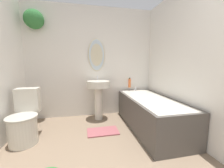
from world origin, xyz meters
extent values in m
cube|color=silver|center=(0.00, 2.78, 1.20)|extent=(2.85, 0.06, 2.40)
ellipsoid|color=beige|center=(0.10, 2.73, 1.37)|extent=(0.37, 0.02, 0.71)
ellipsoid|color=silver|center=(0.10, 2.72, 1.37)|extent=(0.33, 0.01, 0.67)
cylinder|color=#47474C|center=(-1.09, 2.64, 2.10)|extent=(0.16, 0.16, 0.09)
sphere|color=#2D6B33|center=(-1.09, 2.64, 2.01)|extent=(0.36, 0.36, 0.36)
cube|color=silver|center=(1.40, 1.37, 1.20)|extent=(0.06, 2.87, 2.40)
cylinder|color=beige|center=(-1.10, 1.76, 0.20)|extent=(0.38, 0.38, 0.40)
cylinder|color=#B1ADA0|center=(-1.10, 1.76, 0.41)|extent=(0.41, 0.41, 0.02)
cube|color=beige|center=(-1.10, 2.05, 0.59)|extent=(0.34, 0.19, 0.39)
cylinder|color=beige|center=(0.10, 2.47, 0.34)|extent=(0.17, 0.17, 0.69)
cylinder|color=beige|center=(0.10, 2.47, 0.76)|extent=(0.47, 0.47, 0.14)
cylinder|color=silver|center=(0.10, 2.60, 0.87)|extent=(0.02, 0.02, 0.10)
cube|color=#4C4742|center=(0.97, 1.85, 0.28)|extent=(0.74, 1.69, 0.56)
cube|color=beige|center=(0.97, 1.85, 0.54)|extent=(0.64, 1.59, 0.04)
cylinder|color=silver|center=(0.97, 2.60, 0.60)|extent=(0.04, 0.04, 0.08)
cylinder|color=#DB6633|center=(0.84, 2.63, 0.74)|extent=(0.06, 0.06, 0.20)
cylinder|color=black|center=(0.84, 2.63, 0.85)|extent=(0.03, 0.03, 0.02)
cube|color=#934C51|center=(0.10, 1.87, 0.01)|extent=(0.54, 0.32, 0.02)
camera|label=1|loc=(-0.22, -0.36, 1.17)|focal=22.00mm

